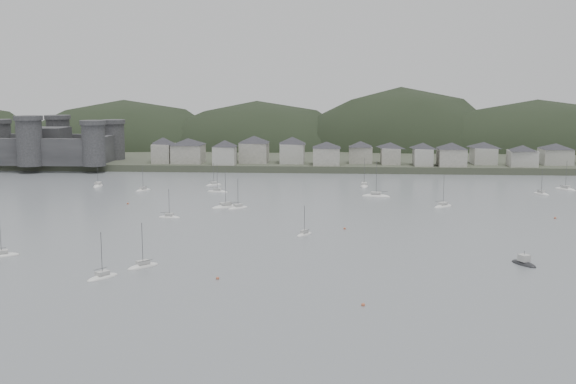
{
  "coord_description": "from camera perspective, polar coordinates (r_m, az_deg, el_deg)",
  "views": [
    {
      "loc": [
        14.73,
        -131.87,
        37.22
      ],
      "look_at": [
        0.0,
        75.0,
        6.0
      ],
      "focal_mm": 43.45,
      "sensor_mm": 36.0,
      "label": 1
    }
  ],
  "objects": [
    {
      "name": "moored_fleet",
      "position": [
        204.73,
        -5.46,
        -1.9
      ],
      "size": [
        251.2,
        160.04,
        13.35
      ],
      "color": "silver",
      "rests_on": "ground"
    },
    {
      "name": "ground",
      "position": [
        137.81,
        -2.23,
        -7.11
      ],
      "size": [
        900.0,
        900.0,
        0.0
      ],
      "primitive_type": "plane",
      "color": "slate",
      "rests_on": "ground"
    },
    {
      "name": "waterfront_town",
      "position": [
        318.53,
        10.54,
        3.27
      ],
      "size": [
        451.48,
        28.46,
        12.92
      ],
      "color": "gray",
      "rests_on": "far_shore_land"
    },
    {
      "name": "motor_launch_near",
      "position": [
        156.61,
        18.74,
        -5.54
      ],
      "size": [
        5.42,
        7.21,
        3.66
      ],
      "rotation": [
        0.0,
        0.0,
        0.49
      ],
      "color": "black",
      "rests_on": "ground"
    },
    {
      "name": "forested_ridge",
      "position": [
        404.31,
        2.64,
        1.66
      ],
      "size": [
        851.55,
        103.94,
        102.57
      ],
      "color": "black",
      "rests_on": "ground"
    },
    {
      "name": "castle",
      "position": [
        340.56,
        -19.29,
        3.66
      ],
      "size": [
        66.0,
        43.0,
        20.0
      ],
      "color": "#303032",
      "rests_on": "far_shore_land"
    },
    {
      "name": "mooring_buoys",
      "position": [
        171.71,
        -2.45,
        -3.91
      ],
      "size": [
        157.39,
        101.38,
        0.7
      ],
      "color": "#BA5D3E",
      "rests_on": "ground"
    },
    {
      "name": "far_shore_land",
      "position": [
        428.62,
        2.09,
        3.77
      ],
      "size": [
        900.0,
        250.0,
        3.0
      ],
      "primitive_type": "cube",
      "color": "#383D2D",
      "rests_on": "ground"
    }
  ]
}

